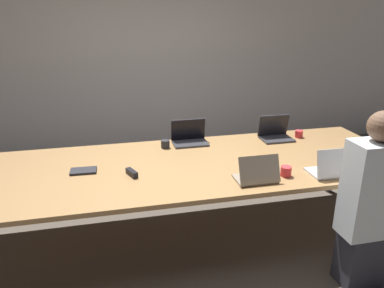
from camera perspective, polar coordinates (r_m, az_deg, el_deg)
The scene contains 13 objects.
ground_plane at distance 3.76m, azimuth -0.90°, elevation -13.59°, with size 24.00×24.00×0.00m, color brown.
curtain_wall at distance 5.53m, azimuth -6.38°, elevation 12.75°, with size 12.00×0.06×2.80m.
conference_table at distance 3.42m, azimuth -0.96°, elevation -3.77°, with size 4.11×1.40×0.75m.
laptop_near_midright at distance 3.07m, azimuth 9.90°, elevation -4.56°, with size 0.34×0.24×0.23m.
cup_near_midright at distance 3.24m, azimuth 14.12°, elevation -4.05°, with size 0.09×0.09×0.08m.
laptop_far_right at distance 4.14m, azimuth 12.55°, elevation 1.79°, with size 0.34×0.25×0.26m.
cup_far_right at distance 4.26m, azimuth 15.98°, elevation 1.50°, with size 0.08×0.08×0.08m.
laptop_near_right at distance 3.35m, azimuth 20.46°, elevation -3.39°, with size 0.33×0.25×0.25m.
person_near_right at distance 3.12m, azimuth 25.41°, elevation -8.42°, with size 0.40×0.24×1.42m.
laptop_far_center at distance 3.91m, azimuth -0.42°, elevation 1.17°, with size 0.37×0.24×0.24m.
cup_far_center at distance 3.79m, azimuth -4.09°, elevation 0.00°, with size 0.09×0.09×0.08m.
stapler at distance 3.20m, azimuth -9.16°, elevation -4.37°, with size 0.10×0.16×0.05m.
notebook at distance 3.37m, azimuth -16.21°, elevation -3.95°, with size 0.23×0.15×0.02m.
Camera 1 is at (-0.66, -3.07, 2.07)m, focal length 35.00 mm.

